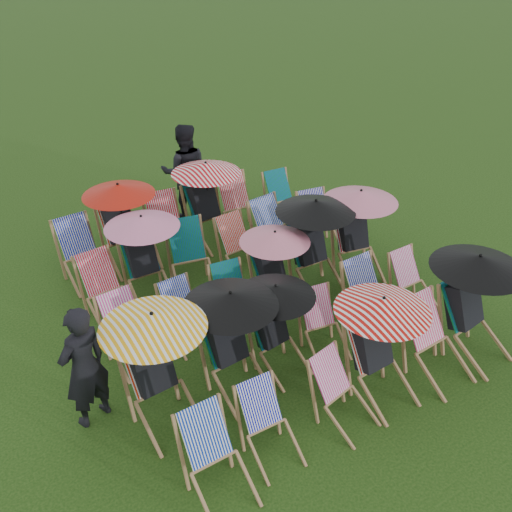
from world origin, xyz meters
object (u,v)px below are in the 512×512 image
deckchair_0 (217,461)px  person_rear (185,172)px  deckchair_5 (475,305)px  deckchair_29 (284,198)px  person_left (84,367)px

deckchair_0 → person_rear: 6.33m
deckchair_5 → deckchair_29: bearing=81.3°
person_left → deckchair_5: bearing=142.8°
deckchair_5 → person_left: size_ratio=0.90×
deckchair_5 → person_left: (-4.73, 1.58, 0.04)m
deckchair_5 → person_left: 4.98m
deckchair_0 → deckchair_5: 3.97m
deckchair_5 → deckchair_29: deckchair_5 is taller
person_left → deckchair_29: bearing=-167.5°
deckchair_5 → person_rear: bearing=96.6°
deckchair_29 → person_left: (-4.84, -2.94, 0.36)m
person_left → deckchair_0: bearing=95.9°
deckchair_29 → person_left: person_left is taller
deckchair_5 → person_rear: 5.84m
person_left → person_rear: size_ratio=0.87×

